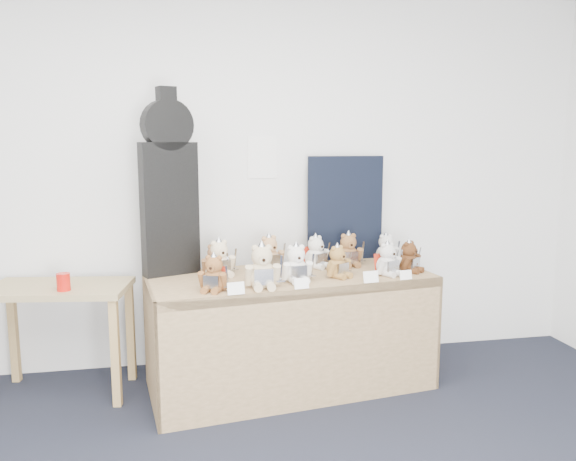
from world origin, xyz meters
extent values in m
plane|color=white|center=(0.00, 2.50, 1.35)|extent=(6.00, 0.00, 6.00)
cube|color=white|center=(0.55, 2.49, 1.51)|extent=(0.21, 0.00, 0.30)
cube|color=brown|center=(0.65, 1.96, 0.73)|extent=(1.91, 1.01, 0.06)
cube|color=brown|center=(0.70, 1.59, 0.38)|extent=(1.81, 0.27, 0.76)
cube|color=brown|center=(-0.25, 1.84, 0.38)|extent=(0.13, 0.76, 0.76)
cube|color=brown|center=(1.54, 2.09, 0.38)|extent=(0.13, 0.76, 0.76)
cube|color=#9C8354|center=(-0.82, 2.12, 0.70)|extent=(0.92, 0.60, 0.04)
cube|color=#9F7744|center=(-1.18, 2.37, 0.34)|extent=(0.06, 0.06, 0.68)
cube|color=#9F7744|center=(-0.46, 1.86, 0.34)|extent=(0.06, 0.06, 0.68)
cube|color=#9F7744|center=(-0.40, 2.26, 0.34)|extent=(0.06, 0.06, 0.68)
cube|color=black|center=(-0.11, 2.13, 1.19)|extent=(0.38, 0.24, 0.86)
cylinder|color=black|center=(-0.11, 2.13, 1.73)|extent=(0.34, 0.22, 0.32)
cube|color=black|center=(-0.11, 2.13, 1.86)|extent=(0.14, 0.13, 0.21)
cube|color=black|center=(1.14, 2.37, 1.14)|extent=(0.57, 0.05, 0.76)
cylinder|color=red|center=(-0.76, 1.98, 0.77)|extent=(0.08, 0.08, 0.11)
ellipsoid|color=brown|center=(0.14, 1.66, 0.82)|extent=(0.18, 0.17, 0.14)
sphere|color=brown|center=(0.14, 1.66, 0.91)|extent=(0.10, 0.10, 0.10)
cylinder|color=brown|center=(0.12, 1.62, 0.91)|extent=(0.05, 0.04, 0.04)
sphere|color=black|center=(0.11, 1.60, 0.91)|extent=(0.02, 0.02, 0.02)
sphere|color=brown|center=(0.11, 1.67, 0.96)|extent=(0.03, 0.03, 0.03)
sphere|color=brown|center=(0.17, 1.64, 0.96)|extent=(0.03, 0.03, 0.03)
cylinder|color=brown|center=(0.07, 1.67, 0.83)|extent=(0.07, 0.09, 0.11)
cylinder|color=brown|center=(0.19, 1.61, 0.83)|extent=(0.07, 0.09, 0.11)
cylinder|color=brown|center=(0.09, 1.62, 0.78)|extent=(0.07, 0.10, 0.04)
cylinder|color=brown|center=(0.15, 1.60, 0.78)|extent=(0.07, 0.10, 0.04)
cube|color=silver|center=(0.12, 1.61, 0.82)|extent=(0.09, 0.05, 0.08)
cone|color=silver|center=(0.14, 1.66, 0.96)|extent=(0.09, 0.09, 0.07)
cube|color=silver|center=(0.21, 1.60, 0.85)|extent=(0.02, 0.04, 0.15)
cube|color=silver|center=(0.21, 1.60, 0.79)|extent=(0.04, 0.02, 0.01)
cube|color=#A92513|center=(0.16, 1.71, 0.83)|extent=(0.11, 0.07, 0.13)
ellipsoid|color=#CCB690|center=(0.42, 1.68, 0.83)|extent=(0.18, 0.15, 0.17)
sphere|color=#CCB690|center=(0.42, 1.68, 0.95)|extent=(0.13, 0.13, 0.13)
cylinder|color=#CCB690|center=(0.42, 1.63, 0.94)|extent=(0.05, 0.03, 0.05)
sphere|color=black|center=(0.42, 1.61, 0.94)|extent=(0.02, 0.02, 0.02)
sphere|color=#CCB690|center=(0.38, 1.68, 1.00)|extent=(0.04, 0.04, 0.04)
sphere|color=#CCB690|center=(0.46, 1.68, 1.00)|extent=(0.04, 0.04, 0.04)
cylinder|color=#CCB690|center=(0.34, 1.66, 0.84)|extent=(0.05, 0.10, 0.13)
cylinder|color=#CCB690|center=(0.50, 1.66, 0.84)|extent=(0.05, 0.10, 0.13)
cylinder|color=#CCB690|center=(0.38, 1.62, 0.78)|extent=(0.05, 0.11, 0.05)
cylinder|color=#CCB690|center=(0.46, 1.62, 0.78)|extent=(0.05, 0.11, 0.05)
cube|color=silver|center=(0.42, 1.61, 0.84)|extent=(0.11, 0.02, 0.10)
cone|color=silver|center=(0.42, 1.68, 1.00)|extent=(0.11, 0.11, 0.08)
cube|color=silver|center=(0.53, 1.65, 0.87)|extent=(0.01, 0.04, 0.18)
cube|color=silver|center=(0.53, 1.65, 0.80)|extent=(0.05, 0.01, 0.01)
ellipsoid|color=white|center=(0.65, 1.78, 0.83)|extent=(0.17, 0.15, 0.16)
sphere|color=white|center=(0.65, 1.78, 0.93)|extent=(0.11, 0.11, 0.11)
cylinder|color=white|center=(0.66, 1.74, 0.92)|extent=(0.05, 0.03, 0.05)
sphere|color=black|center=(0.66, 1.72, 0.92)|extent=(0.02, 0.02, 0.02)
sphere|color=white|center=(0.61, 1.78, 0.97)|extent=(0.04, 0.04, 0.04)
sphere|color=white|center=(0.69, 1.79, 0.97)|extent=(0.04, 0.04, 0.04)
cylinder|color=white|center=(0.58, 1.76, 0.83)|extent=(0.05, 0.09, 0.12)
cylinder|color=white|center=(0.73, 1.77, 0.83)|extent=(0.05, 0.09, 0.12)
cylinder|color=white|center=(0.62, 1.73, 0.78)|extent=(0.06, 0.11, 0.05)
cylinder|color=white|center=(0.69, 1.73, 0.78)|extent=(0.06, 0.11, 0.05)
cube|color=silver|center=(0.66, 1.72, 0.83)|extent=(0.10, 0.03, 0.09)
cone|color=silver|center=(0.65, 1.78, 0.98)|extent=(0.10, 0.10, 0.07)
cube|color=silver|center=(0.75, 1.76, 0.86)|extent=(0.02, 0.04, 0.16)
cube|color=silver|center=(0.75, 1.76, 0.80)|extent=(0.05, 0.01, 0.01)
ellipsoid|color=olive|center=(0.93, 1.84, 0.82)|extent=(0.18, 0.17, 0.14)
sphere|color=olive|center=(0.93, 1.84, 0.91)|extent=(0.10, 0.10, 0.10)
cylinder|color=olive|center=(0.95, 1.81, 0.90)|extent=(0.05, 0.04, 0.04)
sphere|color=black|center=(0.96, 1.79, 0.90)|extent=(0.02, 0.02, 0.02)
sphere|color=olive|center=(0.90, 1.83, 0.95)|extent=(0.03, 0.03, 0.03)
sphere|color=olive|center=(0.96, 1.86, 0.95)|extent=(0.03, 0.03, 0.03)
cylinder|color=olive|center=(0.88, 1.80, 0.83)|extent=(0.07, 0.08, 0.10)
cylinder|color=olive|center=(1.00, 1.86, 0.83)|extent=(0.07, 0.08, 0.10)
cylinder|color=olive|center=(0.93, 1.79, 0.78)|extent=(0.08, 0.10, 0.04)
cylinder|color=olive|center=(0.98, 1.82, 0.78)|extent=(0.08, 0.10, 0.04)
cube|color=silver|center=(0.96, 1.80, 0.82)|extent=(0.08, 0.06, 0.08)
cone|color=silver|center=(0.93, 1.84, 0.95)|extent=(0.09, 0.09, 0.07)
cube|color=silver|center=(1.02, 1.86, 0.85)|extent=(0.03, 0.04, 0.14)
cube|color=silver|center=(1.02, 1.86, 0.79)|extent=(0.04, 0.03, 0.01)
ellipsoid|color=silver|center=(1.27, 1.84, 0.82)|extent=(0.18, 0.17, 0.14)
sphere|color=silver|center=(1.27, 1.84, 0.92)|extent=(0.11, 0.11, 0.11)
cylinder|color=silver|center=(1.29, 1.80, 0.91)|extent=(0.05, 0.04, 0.04)
sphere|color=black|center=(1.29, 1.79, 0.91)|extent=(0.02, 0.02, 0.02)
sphere|color=silver|center=(1.24, 1.83, 0.96)|extent=(0.03, 0.03, 0.03)
sphere|color=silver|center=(1.30, 1.85, 0.96)|extent=(0.03, 0.03, 0.03)
cylinder|color=silver|center=(1.21, 1.80, 0.83)|extent=(0.07, 0.09, 0.11)
cylinder|color=silver|center=(1.34, 1.85, 0.83)|extent=(0.07, 0.09, 0.11)
cylinder|color=silver|center=(1.26, 1.78, 0.78)|extent=(0.08, 0.10, 0.04)
cylinder|color=silver|center=(1.32, 1.81, 0.78)|extent=(0.08, 0.10, 0.04)
cube|color=silver|center=(1.29, 1.79, 0.83)|extent=(0.09, 0.05, 0.08)
cone|color=silver|center=(1.27, 1.84, 0.96)|extent=(0.09, 0.09, 0.07)
cube|color=silver|center=(1.36, 1.85, 0.85)|extent=(0.03, 0.04, 0.15)
cube|color=silver|center=(1.36, 1.85, 0.79)|extent=(0.04, 0.02, 0.01)
cube|color=#A92513|center=(1.25, 1.89, 0.83)|extent=(0.12, 0.07, 0.13)
ellipsoid|color=#50301B|center=(1.44, 1.90, 0.82)|extent=(0.18, 0.18, 0.14)
sphere|color=#50301B|center=(1.44, 1.90, 0.91)|extent=(0.10, 0.10, 0.10)
cylinder|color=#50301B|center=(1.47, 1.87, 0.90)|extent=(0.05, 0.04, 0.04)
sphere|color=black|center=(1.48, 1.86, 0.90)|extent=(0.02, 0.02, 0.02)
sphere|color=#50301B|center=(1.42, 1.88, 0.95)|extent=(0.03, 0.03, 0.03)
sphere|color=#50301B|center=(1.47, 1.92, 0.95)|extent=(0.03, 0.03, 0.03)
cylinder|color=#50301B|center=(1.40, 1.85, 0.83)|extent=(0.08, 0.08, 0.10)
cylinder|color=#50301B|center=(1.51, 1.93, 0.83)|extent=(0.08, 0.08, 0.10)
cylinder|color=#50301B|center=(1.45, 1.84, 0.78)|extent=(0.09, 0.10, 0.04)
cylinder|color=#50301B|center=(1.50, 1.88, 0.78)|extent=(0.09, 0.10, 0.04)
cube|color=silver|center=(1.48, 1.86, 0.82)|extent=(0.08, 0.07, 0.08)
cone|color=silver|center=(1.44, 1.90, 0.96)|extent=(0.09, 0.09, 0.07)
cube|color=silver|center=(1.53, 1.93, 0.85)|extent=(0.03, 0.03, 0.15)
cube|color=silver|center=(1.53, 1.93, 0.79)|extent=(0.04, 0.03, 0.01)
ellipsoid|color=beige|center=(0.19, 2.03, 0.83)|extent=(0.19, 0.18, 0.16)
sphere|color=beige|center=(0.19, 2.03, 0.93)|extent=(0.11, 0.11, 0.11)
cylinder|color=beige|center=(0.21, 1.98, 0.92)|extent=(0.05, 0.04, 0.05)
sphere|color=black|center=(0.21, 1.96, 0.92)|extent=(0.02, 0.02, 0.02)
sphere|color=beige|center=(0.16, 2.01, 0.98)|extent=(0.04, 0.04, 0.04)
sphere|color=beige|center=(0.23, 2.04, 0.98)|extent=(0.04, 0.04, 0.04)
cylinder|color=beige|center=(0.13, 1.98, 0.83)|extent=(0.07, 0.10, 0.12)
cylinder|color=beige|center=(0.27, 2.03, 0.83)|extent=(0.07, 0.10, 0.12)
cylinder|color=beige|center=(0.18, 1.96, 0.78)|extent=(0.08, 0.11, 0.05)
cylinder|color=beige|center=(0.24, 1.99, 0.78)|extent=(0.08, 0.11, 0.05)
cube|color=silver|center=(0.21, 1.97, 0.83)|extent=(0.10, 0.05, 0.09)
cone|color=silver|center=(0.19, 2.03, 0.98)|extent=(0.10, 0.10, 0.07)
cube|color=silver|center=(0.29, 2.03, 0.86)|extent=(0.03, 0.04, 0.16)
cube|color=silver|center=(0.29, 2.03, 0.80)|extent=(0.05, 0.02, 0.01)
ellipsoid|color=tan|center=(0.53, 2.13, 0.83)|extent=(0.20, 0.19, 0.16)
sphere|color=tan|center=(0.53, 2.13, 0.93)|extent=(0.12, 0.12, 0.12)
cylinder|color=tan|center=(0.56, 2.09, 0.92)|extent=(0.06, 0.04, 0.05)
sphere|color=black|center=(0.56, 2.07, 0.92)|extent=(0.02, 0.02, 0.02)
sphere|color=tan|center=(0.50, 2.12, 0.98)|extent=(0.04, 0.04, 0.04)
sphere|color=tan|center=(0.57, 2.15, 0.98)|extent=(0.04, 0.04, 0.04)
cylinder|color=tan|center=(0.48, 2.08, 0.84)|extent=(0.08, 0.10, 0.12)
cylinder|color=tan|center=(0.61, 2.15, 0.84)|extent=(0.08, 0.10, 0.12)
cylinder|color=tan|center=(0.53, 2.07, 0.78)|extent=(0.09, 0.11, 0.05)
cylinder|color=tan|center=(0.59, 2.10, 0.78)|extent=(0.09, 0.11, 0.05)
cube|color=silver|center=(0.56, 2.08, 0.83)|extent=(0.10, 0.06, 0.09)
cone|color=silver|center=(0.53, 2.13, 0.98)|extent=(0.10, 0.10, 0.08)
cube|color=silver|center=(0.64, 2.15, 0.86)|extent=(0.03, 0.04, 0.17)
cube|color=silver|center=(0.64, 2.15, 0.80)|extent=(0.05, 0.03, 0.01)
ellipsoid|color=silver|center=(0.86, 2.15, 0.82)|extent=(0.19, 0.19, 0.15)
sphere|color=silver|center=(0.86, 2.15, 0.92)|extent=(0.11, 0.11, 0.11)
cylinder|color=silver|center=(0.89, 2.11, 0.91)|extent=(0.05, 0.05, 0.05)
sphere|color=black|center=(0.90, 2.09, 0.91)|extent=(0.02, 0.02, 0.02)
sphere|color=silver|center=(0.83, 2.13, 0.96)|extent=(0.03, 0.03, 0.03)
sphere|color=silver|center=(0.89, 2.17, 0.96)|extent=(0.03, 0.03, 0.03)
cylinder|color=silver|center=(0.81, 2.09, 0.83)|extent=(0.08, 0.09, 0.11)
cylinder|color=silver|center=(0.93, 2.17, 0.83)|extent=(0.08, 0.09, 0.11)
cylinder|color=silver|center=(0.86, 2.08, 0.78)|extent=(0.09, 0.11, 0.04)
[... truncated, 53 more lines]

